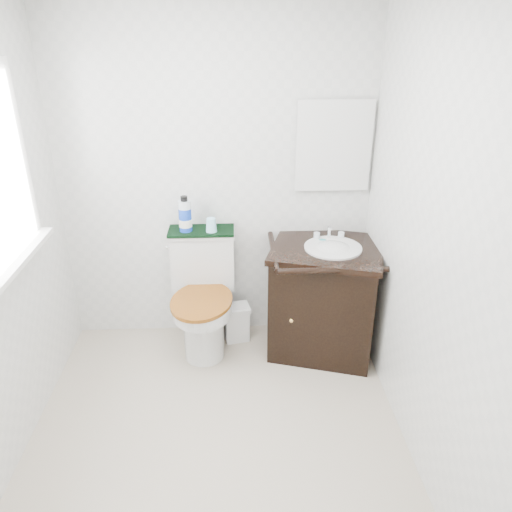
{
  "coord_description": "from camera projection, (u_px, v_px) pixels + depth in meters",
  "views": [
    {
      "loc": [
        0.13,
        -2.19,
        2.22
      ],
      "look_at": [
        0.26,
        0.75,
        0.83
      ],
      "focal_mm": 35.0,
      "sensor_mm": 36.0,
      "label": 1
    }
  ],
  "objects": [
    {
      "name": "floor",
      "position": [
        217.0,
        440.0,
        2.92
      ],
      "size": [
        2.4,
        2.4,
        0.0
      ],
      "primitive_type": "plane",
      "color": "#B1A48E",
      "rests_on": "ground"
    },
    {
      "name": "wall_back",
      "position": [
        215.0,
        182.0,
        3.49
      ],
      "size": [
        2.4,
        0.0,
        2.4
      ],
      "primitive_type": "plane",
      "rotation": [
        1.57,
        0.0,
        0.0
      ],
      "color": "silver",
      "rests_on": "ground"
    },
    {
      "name": "wall_front",
      "position": [
        191.0,
        445.0,
        1.32
      ],
      "size": [
        2.4,
        0.0,
        2.4
      ],
      "primitive_type": "plane",
      "rotation": [
        -1.57,
        0.0,
        0.0
      ],
      "color": "silver",
      "rests_on": "ground"
    },
    {
      "name": "wall_right",
      "position": [
        432.0,
        250.0,
        2.46
      ],
      "size": [
        0.0,
        2.4,
        2.4
      ],
      "primitive_type": "plane",
      "rotation": [
        1.57,
        0.0,
        -1.57
      ],
      "color": "silver",
      "rests_on": "ground"
    },
    {
      "name": "mirror",
      "position": [
        334.0,
        146.0,
        3.4
      ],
      "size": [
        0.5,
        0.02,
        0.6
      ],
      "primitive_type": "cube",
      "color": "silver",
      "rests_on": "wall_back"
    },
    {
      "name": "toilet",
      "position": [
        204.0,
        301.0,
        3.63
      ],
      "size": [
        0.49,
        0.68,
        0.87
      ],
      "color": "silver",
      "rests_on": "floor"
    },
    {
      "name": "vanity",
      "position": [
        325.0,
        296.0,
        3.58
      ],
      "size": [
        0.9,
        0.82,
        0.92
      ],
      "color": "black",
      "rests_on": "floor"
    },
    {
      "name": "trash_bin",
      "position": [
        236.0,
        322.0,
        3.79
      ],
      "size": [
        0.22,
        0.19,
        0.29
      ],
      "color": "white",
      "rests_on": "floor"
    },
    {
      "name": "towel",
      "position": [
        201.0,
        231.0,
        3.53
      ],
      "size": [
        0.46,
        0.22,
        0.02
      ],
      "primitive_type": "cube",
      "color": "black",
      "rests_on": "toilet"
    },
    {
      "name": "mouthwash_bottle",
      "position": [
        185.0,
        215.0,
        3.45
      ],
      "size": [
        0.09,
        0.09,
        0.25
      ],
      "color": "#163EC0",
      "rests_on": "towel"
    },
    {
      "name": "cup",
      "position": [
        211.0,
        225.0,
        3.47
      ],
      "size": [
        0.08,
        0.08,
        0.1
      ],
      "primitive_type": "cone",
      "color": "#99DCFA",
      "rests_on": "towel"
    },
    {
      "name": "soap_bar",
      "position": [
        323.0,
        240.0,
        3.5
      ],
      "size": [
        0.07,
        0.04,
        0.02
      ],
      "primitive_type": "ellipsoid",
      "color": "teal",
      "rests_on": "vanity"
    }
  ]
}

